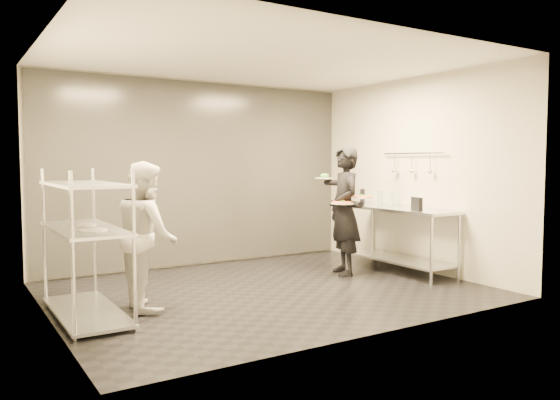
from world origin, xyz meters
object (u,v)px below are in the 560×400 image
salad_plate (325,177)px  bottle_green (381,199)px  prep_counter (399,228)px  bottle_clear (392,199)px  bottle_dark (362,197)px  pass_rack (85,242)px  pos_monitor (417,204)px  pizza_plate_far (363,197)px  pizza_plate_near (343,203)px  chef (146,235)px  waiter (344,211)px

salad_plate → bottle_green: (0.79, -0.31, -0.33)m
prep_counter → bottle_green: (-0.10, 0.28, 0.41)m
prep_counter → salad_plate: salad_plate is taller
bottle_clear → bottle_dark: (-0.22, 0.41, 0.01)m
bottle_dark → bottle_clear: bearing=-62.1°
pass_rack → prep_counter: size_ratio=0.89×
pos_monitor → bottle_green: bearing=108.3°
pizza_plate_far → bottle_dark: bearing=49.9°
bottle_clear → pass_rack: bearing=-176.2°
pizza_plate_near → pizza_plate_far: (0.29, -0.07, 0.07)m
bottle_green → bottle_dark: bottle_dark is taller
salad_plate → bottle_clear: 1.12m
pos_monitor → salad_plate: bearing=146.0°
chef → pizza_plate_far: size_ratio=4.86×
chef → bottle_clear: (3.83, 0.30, 0.24)m
prep_counter → pos_monitor: 0.61m
prep_counter → bottle_green: size_ratio=7.68×
bottle_green → bottle_dark: 0.43m
pizza_plate_far → bottle_dark: (0.55, 0.65, -0.05)m
chef → pizza_plate_near: chef is taller
prep_counter → salad_plate: (-0.89, 0.59, 0.74)m
pass_rack → prep_counter: bearing=0.0°
pos_monitor → pizza_plate_near: bearing=164.3°
pos_monitor → bottle_clear: size_ratio=1.15×
prep_counter → bottle_clear: bearing=65.4°
pass_rack → bottle_clear: size_ratio=7.32×
pizza_plate_far → bottle_clear: (0.77, 0.24, -0.06)m
pass_rack → pos_monitor: bearing=-6.1°
pizza_plate_near → bottle_dark: 1.03m
pizza_plate_near → pos_monitor: pos_monitor is taller
prep_counter → bottle_clear: 0.52m
pizza_plate_far → bottle_dark: size_ratio=1.35×
prep_counter → chef: bearing=-180.0°
pizza_plate_near → bottle_green: (0.82, 0.16, 0.02)m
pos_monitor → bottle_clear: bottle_clear is taller
prep_counter → pizza_plate_far: size_ratio=5.53×
pass_rack → pos_monitor: size_ratio=6.36×
bottle_dark → pass_rack: bearing=-170.6°
chef → pizza_plate_near: 2.78m
waiter → bottle_clear: 0.92m
waiter → bottle_green: 0.69m
pizza_plate_far → salad_plate: 0.66m
pass_rack → pizza_plate_near: size_ratio=4.82×
pizza_plate_near → pos_monitor: (0.81, -0.57, -0.01)m
chef → pizza_plate_near: bearing=-83.1°
pizza_plate_near → pos_monitor: bearing=-35.4°
pizza_plate_near → bottle_green: bottle_green is taller
chef → bottle_green: bearing=-81.2°
prep_counter → bottle_dark: bearing=96.7°
prep_counter → pos_monitor: size_ratio=7.15×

